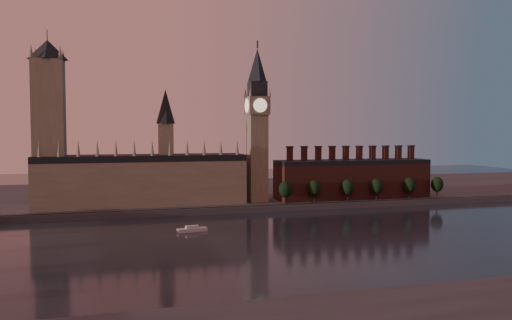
% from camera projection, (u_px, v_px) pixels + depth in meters
% --- Properties ---
extents(ground, '(900.00, 900.00, 0.00)m').
position_uv_depth(ground, '(302.00, 243.00, 226.98)').
color(ground, black).
rests_on(ground, ground).
extents(north_bank, '(900.00, 182.00, 4.00)m').
position_uv_depth(north_bank, '(222.00, 193.00, 398.10)').
color(north_bank, '#4C4D52').
rests_on(north_bank, ground).
extents(palace_of_westminster, '(130.00, 30.30, 74.00)m').
position_uv_depth(palace_of_westminster, '(143.00, 177.00, 319.01)').
color(palace_of_westminster, gray).
rests_on(palace_of_westminster, north_bank).
extents(victoria_tower, '(24.00, 24.00, 108.00)m').
position_uv_depth(victoria_tower, '(49.00, 118.00, 302.12)').
color(victoria_tower, gray).
rests_on(victoria_tower, north_bank).
extents(big_ben, '(15.00, 15.00, 107.00)m').
position_uv_depth(big_ben, '(257.00, 123.00, 332.34)').
color(big_ben, gray).
rests_on(big_ben, north_bank).
extents(chimney_block, '(110.00, 25.00, 37.00)m').
position_uv_depth(chimney_block, '(352.00, 178.00, 353.28)').
color(chimney_block, '#5C2A23').
rests_on(chimney_block, north_bank).
extents(embankment_tree_0, '(8.60, 8.60, 14.88)m').
position_uv_depth(embankment_tree_0, '(285.00, 189.00, 323.25)').
color(embankment_tree_0, black).
rests_on(embankment_tree_0, north_bank).
extents(embankment_tree_1, '(8.60, 8.60, 14.88)m').
position_uv_depth(embankment_tree_1, '(314.00, 188.00, 329.14)').
color(embankment_tree_1, black).
rests_on(embankment_tree_1, north_bank).
extents(embankment_tree_2, '(8.60, 8.60, 14.88)m').
position_uv_depth(embankment_tree_2, '(348.00, 187.00, 334.87)').
color(embankment_tree_2, black).
rests_on(embankment_tree_2, north_bank).
extents(embankment_tree_3, '(8.60, 8.60, 14.88)m').
position_uv_depth(embankment_tree_3, '(377.00, 186.00, 340.62)').
color(embankment_tree_3, black).
rests_on(embankment_tree_3, north_bank).
extents(embankment_tree_4, '(8.60, 8.60, 14.88)m').
position_uv_depth(embankment_tree_4, '(409.00, 185.00, 348.34)').
color(embankment_tree_4, black).
rests_on(embankment_tree_4, north_bank).
extents(embankment_tree_5, '(8.60, 8.60, 14.88)m').
position_uv_depth(embankment_tree_5, '(437.00, 184.00, 353.93)').
color(embankment_tree_5, black).
rests_on(embankment_tree_5, north_bank).
extents(river_boat, '(15.54, 6.39, 3.02)m').
position_uv_depth(river_boat, '(192.00, 229.00, 252.94)').
color(river_boat, silver).
rests_on(river_boat, ground).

